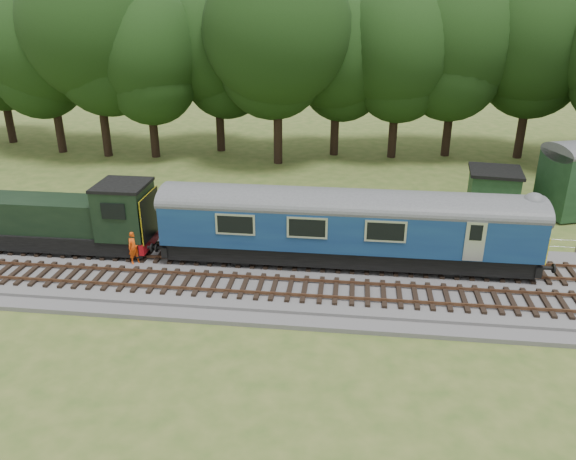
# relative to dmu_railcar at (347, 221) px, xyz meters

# --- Properties ---
(ground) EXTENTS (120.00, 120.00, 0.00)m
(ground) POSITION_rel_dmu_railcar_xyz_m (-5.93, -1.40, -2.61)
(ground) COLOR #3E5A21
(ground) RESTS_ON ground
(ballast) EXTENTS (70.00, 7.00, 0.35)m
(ballast) POSITION_rel_dmu_railcar_xyz_m (-5.93, -1.40, -2.43)
(ballast) COLOR #4C4C4F
(ballast) RESTS_ON ground
(track_north) EXTENTS (67.20, 2.40, 0.21)m
(track_north) POSITION_rel_dmu_railcar_xyz_m (-5.93, -0.00, -2.19)
(track_north) COLOR black
(track_north) RESTS_ON ballast
(track_south) EXTENTS (67.20, 2.40, 0.21)m
(track_south) POSITION_rel_dmu_railcar_xyz_m (-5.93, -3.00, -2.19)
(track_south) COLOR black
(track_south) RESTS_ON ballast
(fence) EXTENTS (64.00, 0.12, 1.00)m
(fence) POSITION_rel_dmu_railcar_xyz_m (-5.93, 3.10, -2.61)
(fence) COLOR #6B6054
(fence) RESTS_ON ground
(tree_line) EXTENTS (70.00, 8.00, 18.00)m
(tree_line) POSITION_rel_dmu_railcar_xyz_m (-5.93, 20.60, -2.61)
(tree_line) COLOR black
(tree_line) RESTS_ON ground
(dmu_railcar) EXTENTS (18.05, 2.86, 3.88)m
(dmu_railcar) POSITION_rel_dmu_railcar_xyz_m (0.00, 0.00, 0.00)
(dmu_railcar) COLOR black
(dmu_railcar) RESTS_ON ground
(shunter_loco) EXTENTS (8.91, 2.60, 3.38)m
(shunter_loco) POSITION_rel_dmu_railcar_xyz_m (-13.93, 0.00, -0.63)
(shunter_loco) COLOR black
(shunter_loco) RESTS_ON ground
(worker) EXTENTS (0.74, 0.73, 1.72)m
(worker) POSITION_rel_dmu_railcar_xyz_m (-10.39, -1.22, -1.40)
(worker) COLOR #F94D0D
(worker) RESTS_ON ballast
(shed) EXTENTS (3.53, 3.53, 2.59)m
(shed) POSITION_rel_dmu_railcar_xyz_m (9.09, 9.76, -1.29)
(shed) COLOR #17331A
(shed) RESTS_ON ground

